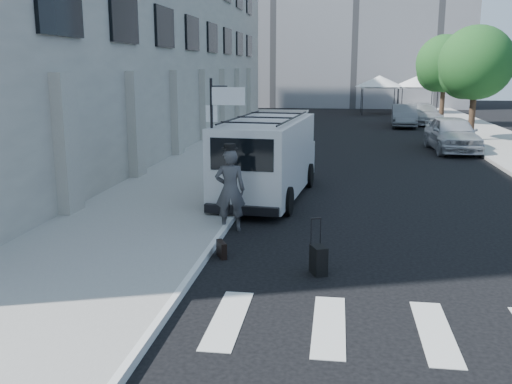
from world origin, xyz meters
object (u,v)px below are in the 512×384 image
(parked_car_b, at_px, (404,116))
(parked_car_c, at_px, (424,114))
(briefcase, at_px, (222,249))
(businessman, at_px, (230,190))
(suitcase, at_px, (318,260))
(cargo_van, at_px, (268,157))
(parked_car_a, at_px, (452,134))

(parked_car_b, relative_size, parked_car_c, 0.93)
(briefcase, bearing_deg, businessman, 68.78)
(suitcase, relative_size, parked_car_b, 0.24)
(suitcase, xyz_separation_m, parked_car_c, (6.23, 30.64, 0.41))
(businessman, bearing_deg, parked_car_b, -113.99)
(briefcase, xyz_separation_m, suitcase, (2.06, -0.72, 0.12))
(suitcase, distance_m, parked_car_c, 31.27)
(suitcase, distance_m, parked_car_b, 28.84)
(briefcase, distance_m, cargo_van, 5.91)
(briefcase, distance_m, parked_car_a, 18.30)
(parked_car_c, bearing_deg, briefcase, -109.27)
(parked_car_b, height_order, parked_car_c, parked_car_b)
(businessman, height_order, cargo_van, cargo_van)
(businessman, relative_size, parked_car_b, 0.45)
(parked_car_a, bearing_deg, businessman, -121.07)
(cargo_van, xyz_separation_m, parked_car_c, (8.02, 24.10, -0.53))
(cargo_van, bearing_deg, suitcase, -69.02)
(briefcase, relative_size, parked_car_a, 0.09)
(suitcase, distance_m, parked_car_a, 18.21)
(cargo_van, distance_m, parked_car_a, 13.10)
(briefcase, height_order, parked_car_c, parked_car_c)
(suitcase, bearing_deg, businessman, 105.11)
(suitcase, distance_m, cargo_van, 6.84)
(parked_car_b, bearing_deg, businessman, -101.19)
(businessman, distance_m, parked_car_b, 26.62)
(businessman, distance_m, parked_car_a, 16.55)
(suitcase, bearing_deg, parked_car_b, 56.59)
(parked_car_a, height_order, parked_car_b, parked_car_a)
(suitcase, relative_size, parked_car_a, 0.22)
(businessman, relative_size, suitcase, 1.86)
(cargo_van, height_order, parked_car_b, cargo_van)
(briefcase, distance_m, parked_car_b, 28.54)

